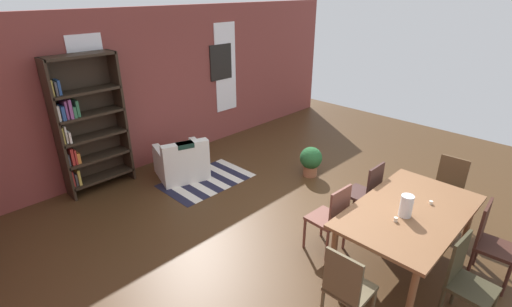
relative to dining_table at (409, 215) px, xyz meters
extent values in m
plane|color=#442C17|center=(-0.08, 1.19, -0.69)|extent=(10.51, 10.51, 0.00)
cube|color=brown|center=(-0.08, 4.76, 0.72)|extent=(9.08, 0.12, 2.81)
cube|color=white|center=(-1.50, 4.69, 0.86)|extent=(0.55, 0.02, 1.83)
cube|color=white|center=(1.33, 4.69, 0.86)|extent=(0.55, 0.02, 1.83)
cube|color=brown|center=(0.00, 0.00, 0.06)|extent=(1.89, 1.09, 0.04)
cylinder|color=brown|center=(-0.84, -0.45, -0.33)|extent=(0.07, 0.07, 0.73)
cylinder|color=brown|center=(0.84, -0.45, -0.33)|extent=(0.07, 0.07, 0.73)
cylinder|color=brown|center=(-0.84, 0.45, -0.33)|extent=(0.07, 0.07, 0.73)
cylinder|color=brown|center=(0.84, 0.45, -0.33)|extent=(0.07, 0.07, 0.73)
cylinder|color=silver|center=(-0.16, 0.00, 0.20)|extent=(0.14, 0.14, 0.26)
cylinder|color=silver|center=(0.29, -0.12, 0.10)|extent=(0.04, 0.04, 0.04)
cylinder|color=silver|center=(-0.34, 0.02, 0.10)|extent=(0.04, 0.04, 0.05)
cube|color=#36311F|center=(-0.43, -0.85, -0.24)|extent=(0.42, 0.42, 0.04)
cube|color=#36311F|center=(-0.41, -0.66, 0.01)|extent=(0.38, 0.05, 0.50)
cylinder|color=#36311F|center=(-0.59, -0.66, -0.47)|extent=(0.04, 0.04, 0.43)
cylinder|color=#36311F|center=(-0.23, -0.68, -0.47)|extent=(0.04, 0.04, 0.43)
cube|color=#3C1F18|center=(0.43, -0.85, -0.24)|extent=(0.43, 0.43, 0.04)
cube|color=#3C1F18|center=(0.41, -0.66, 0.01)|extent=(0.38, 0.06, 0.50)
cylinder|color=#3C1F18|center=(0.26, -1.04, -0.47)|extent=(0.04, 0.04, 0.43)
cylinder|color=#3C1F18|center=(0.62, -1.01, -0.47)|extent=(0.04, 0.04, 0.43)
cylinder|color=#3C1F18|center=(0.23, -0.68, -0.47)|extent=(0.04, 0.04, 0.43)
cylinder|color=#3C1F18|center=(0.59, -0.65, -0.47)|extent=(0.04, 0.04, 0.43)
cube|color=brown|center=(1.24, 0.00, -0.24)|extent=(0.42, 0.42, 0.04)
cube|color=brown|center=(1.43, 0.01, 0.01)|extent=(0.05, 0.38, 0.50)
cylinder|color=brown|center=(1.06, 0.17, -0.47)|extent=(0.04, 0.04, 0.43)
cylinder|color=brown|center=(1.07, -0.19, -0.47)|extent=(0.04, 0.04, 0.43)
cylinder|color=brown|center=(1.42, 0.19, -0.47)|extent=(0.04, 0.04, 0.43)
cylinder|color=brown|center=(1.43, -0.17, -0.47)|extent=(0.04, 0.04, 0.43)
cube|color=brown|center=(-1.24, 0.00, -0.24)|extent=(0.41, 0.41, 0.04)
cube|color=brown|center=(-1.43, 0.00, 0.01)|extent=(0.04, 0.38, 0.50)
cylinder|color=brown|center=(-1.06, -0.18, -0.47)|extent=(0.04, 0.04, 0.43)
cylinder|color=brown|center=(-1.07, 0.18, -0.47)|extent=(0.04, 0.04, 0.43)
cylinder|color=brown|center=(-1.43, 0.18, -0.47)|extent=(0.04, 0.04, 0.43)
cube|color=#3D2521|center=(0.43, 0.85, -0.24)|extent=(0.41, 0.41, 0.04)
cube|color=#3D2521|center=(0.42, 0.66, 0.01)|extent=(0.38, 0.03, 0.50)
cylinder|color=#3D2521|center=(0.61, 1.02, -0.47)|extent=(0.04, 0.04, 0.43)
cylinder|color=#3D2521|center=(0.25, 1.03, -0.47)|extent=(0.04, 0.04, 0.43)
cylinder|color=#3D2521|center=(0.60, 0.66, -0.47)|extent=(0.04, 0.04, 0.43)
cylinder|color=#3D2521|center=(0.24, 0.67, -0.47)|extent=(0.04, 0.04, 0.43)
cube|color=brown|center=(-0.43, 0.85, -0.24)|extent=(0.42, 0.42, 0.04)
cube|color=brown|center=(-0.44, 0.66, 0.01)|extent=(0.38, 0.05, 0.50)
cylinder|color=brown|center=(-0.24, 1.02, -0.47)|extent=(0.04, 0.04, 0.43)
cylinder|color=brown|center=(-0.59, 1.04, -0.47)|extent=(0.04, 0.04, 0.43)
cylinder|color=brown|center=(-0.26, 0.66, -0.47)|extent=(0.04, 0.04, 0.43)
cylinder|color=brown|center=(-0.61, 0.68, -0.47)|extent=(0.04, 0.04, 0.43)
cube|color=#2D2319|center=(-2.21, 4.48, 0.41)|extent=(0.04, 0.33, 2.21)
cube|color=#2D2319|center=(-1.19, 4.48, 0.41)|extent=(0.04, 0.33, 2.21)
cube|color=#2D2319|center=(-1.70, 4.64, 0.41)|extent=(1.06, 0.01, 2.21)
cube|color=#2D2319|center=(-1.70, 4.48, -0.51)|extent=(1.02, 0.33, 0.04)
cube|color=#B22D28|center=(-2.17, 4.48, -0.35)|extent=(0.05, 0.17, 0.26)
cube|color=#4C4C51|center=(-2.11, 4.48, -0.39)|extent=(0.03, 0.17, 0.20)
cube|color=gold|center=(-2.07, 4.48, -0.36)|extent=(0.04, 0.22, 0.26)
cube|color=#2D2319|center=(-1.70, 4.48, -0.14)|extent=(1.02, 0.33, 0.04)
cube|color=#4C4C51|center=(-2.17, 4.48, -0.03)|extent=(0.04, 0.19, 0.18)
cube|color=#B22D28|center=(-2.11, 4.48, 0.02)|extent=(0.04, 0.23, 0.27)
cube|color=#B22D28|center=(-2.06, 4.48, 0.00)|extent=(0.03, 0.24, 0.24)
cube|color=orange|center=(-2.02, 4.48, -0.03)|extent=(0.05, 0.22, 0.17)
cube|color=#2D2319|center=(-1.70, 4.48, 0.23)|extent=(1.02, 0.33, 0.04)
cube|color=gold|center=(-2.17, 4.48, 0.38)|extent=(0.04, 0.19, 0.25)
cube|color=white|center=(-2.12, 4.48, 0.39)|extent=(0.03, 0.21, 0.27)
cube|color=white|center=(-2.08, 4.48, 0.34)|extent=(0.03, 0.26, 0.17)
cube|color=#2D2319|center=(-1.70, 4.48, 0.60)|extent=(1.02, 0.33, 0.04)
cube|color=white|center=(-2.17, 4.48, 0.73)|extent=(0.05, 0.24, 0.23)
cube|color=#284C8C|center=(-2.11, 4.48, 0.73)|extent=(0.05, 0.28, 0.21)
cube|color=#8C4C8C|center=(-2.05, 4.48, 0.76)|extent=(0.03, 0.24, 0.28)
cube|color=#8C4C8C|center=(-2.00, 4.48, 0.77)|extent=(0.04, 0.28, 0.29)
cube|color=#33724C|center=(-1.94, 4.48, 0.70)|extent=(0.04, 0.27, 0.17)
cube|color=#33724C|center=(-1.88, 4.48, 0.74)|extent=(0.04, 0.22, 0.25)
cube|color=#2D2319|center=(-1.70, 4.48, 0.97)|extent=(1.02, 0.33, 0.04)
cube|color=gold|center=(-2.17, 4.48, 1.10)|extent=(0.04, 0.17, 0.23)
cube|color=#4C4C51|center=(-2.11, 4.48, 1.09)|extent=(0.03, 0.19, 0.20)
cube|color=#284C8C|center=(-2.07, 4.48, 1.10)|extent=(0.04, 0.18, 0.22)
cube|color=#2D2319|center=(-1.70, 4.48, 1.50)|extent=(1.02, 0.33, 0.04)
cube|color=white|center=(-0.52, 3.85, -0.49)|extent=(1.00, 1.00, 0.40)
cube|color=white|center=(-0.61, 3.54, -0.11)|extent=(0.81, 0.39, 0.35)
cube|color=white|center=(-0.19, 3.75, -0.21)|extent=(0.33, 0.72, 0.15)
cube|color=white|center=(-0.84, 3.95, -0.21)|extent=(0.33, 0.72, 0.15)
cube|color=#19382D|center=(-0.61, 3.54, 0.02)|extent=(0.32, 0.25, 0.08)
cylinder|color=#9E6042|center=(1.10, 2.20, -0.60)|extent=(0.25, 0.25, 0.19)
sphere|color=#235B2D|center=(1.10, 2.20, -0.35)|extent=(0.39, 0.39, 0.39)
cube|color=#1E1E33|center=(-1.02, 3.38, -0.69)|extent=(0.15, 0.97, 0.01)
cube|color=silver|center=(-0.87, 3.38, -0.69)|extent=(0.15, 0.97, 0.01)
cube|color=#1E1E33|center=(-0.72, 3.38, -0.69)|extent=(0.15, 0.97, 0.01)
cube|color=silver|center=(-0.56, 3.38, -0.69)|extent=(0.15, 0.97, 0.01)
cube|color=#1E1E33|center=(-0.41, 3.38, -0.69)|extent=(0.15, 0.97, 0.01)
cube|color=silver|center=(-0.26, 3.38, -0.69)|extent=(0.15, 0.97, 0.01)
cube|color=#1E1E33|center=(-0.11, 3.38, -0.69)|extent=(0.15, 0.97, 0.01)
cube|color=silver|center=(0.04, 3.38, -0.69)|extent=(0.15, 0.97, 0.01)
cube|color=#1E1E33|center=(0.20, 3.38, -0.69)|extent=(0.15, 0.97, 0.01)
cube|color=silver|center=(0.35, 3.38, -0.69)|extent=(0.15, 0.97, 0.01)
cube|color=black|center=(1.20, 4.68, 0.99)|extent=(0.56, 0.03, 0.72)
camera|label=1|loc=(-3.82, -1.25, 2.42)|focal=25.97mm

